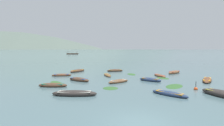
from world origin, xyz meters
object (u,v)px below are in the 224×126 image
Objects in this scene: rowboat_0 at (175,72)px; ferry_0 at (73,54)px; rowboat_6 at (54,85)px; rowboat_10 at (161,76)px; rowboat_1 at (208,80)px; rowboat_5 at (151,80)px; rowboat_11 at (119,81)px; rowboat_2 at (80,79)px; rowboat_3 at (63,75)px; rowboat_4 at (224,94)px; rowboat_7 at (75,93)px; rowboat_9 at (170,94)px; rowboat_13 at (78,71)px; rowboat_8 at (116,71)px; rowboat_12 at (108,75)px; mooring_buoy at (197,89)px.

rowboat_0 is 0.35× the size of ferry_0.
rowboat_10 is at bearing 26.59° from rowboat_6.
rowboat_1 is 7.70m from rowboat_5.
rowboat_11 is at bearing -74.09° from ferry_0.
rowboat_2 is at bearing 56.77° from rowboat_6.
rowboat_6 is (1.28, -7.73, 0.02)m from rowboat_3.
rowboat_11 is at bearing -12.14° from rowboat_2.
rowboat_11 is at bearing -30.64° from rowboat_3.
rowboat_4 reaches higher than rowboat_11.
rowboat_10 is (14.42, 7.22, -0.04)m from rowboat_6.
rowboat_3 is 0.99× the size of rowboat_10.
rowboat_7 reaches higher than rowboat_5.
rowboat_11 is (-6.73, -4.80, 0.03)m from rowboat_10.
rowboat_1 is 1.35× the size of rowboat_9.
rowboat_2 is 4.26m from rowboat_6.
rowboat_5 reaches higher than rowboat_1.
rowboat_4 is at bearing -45.17° from rowboat_13.
rowboat_7 is at bearing -68.15° from rowboat_3.
rowboat_5 is at bearing -71.88° from ferry_0.
rowboat_10 is at bearing 144.16° from rowboat_1.
rowboat_9 is 0.33× the size of ferry_0.
rowboat_1 is 1.28× the size of rowboat_6.
rowboat_7 reaches higher than rowboat_10.
rowboat_11 is 115.86m from ferry_0.
rowboat_1 is at bearing -38.96° from rowboat_8.
rowboat_4 is 23.79m from rowboat_13.
rowboat_11 is at bearing -166.72° from rowboat_5.
rowboat_4 is at bearing -27.49° from rowboat_2.
rowboat_12 is at bearing -103.77° from rowboat_8.
rowboat_3 is 0.84× the size of rowboat_13.
rowboat_5 reaches higher than rowboat_6.
ferry_0 is (-42.04, 103.13, 0.26)m from rowboat_0.
rowboat_3 is at bearing 151.73° from mooring_buoy.
rowboat_6 is 5.01m from rowboat_7.
mooring_buoy is at bearing -28.27° from rowboat_3.
ferry_0 is at bearing 102.12° from rowboat_3.
rowboat_1 is at bearing 23.39° from rowboat_7.
rowboat_7 reaches higher than rowboat_1.
rowboat_13 reaches higher than rowboat_9.
rowboat_4 is at bearing -1.42° from rowboat_7.
rowboat_5 is at bearing -36.57° from rowboat_12.
rowboat_8 is 17.68m from rowboat_9.
rowboat_12 is (6.10, 7.86, -0.05)m from rowboat_6.
rowboat_6 is at bearing -123.23° from rowboat_2.
rowboat_0 is 111.37m from ferry_0.
rowboat_0 reaches higher than rowboat_3.
rowboat_8 is 0.85× the size of rowboat_13.
rowboat_9 is 0.83× the size of rowboat_13.
rowboat_0 is 17.19m from rowboat_2.
rowboat_13 is at bearing 126.09° from rowboat_9.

